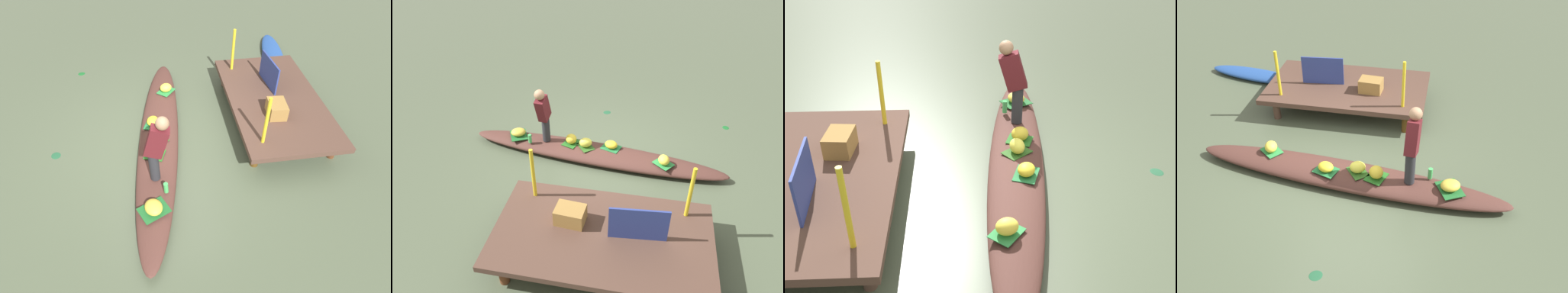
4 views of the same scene
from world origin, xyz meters
TOP-DOWN VIEW (x-y plane):
  - canal_water at (0.00, 0.00)m, footprint 40.00×40.00m
  - dock_platform at (-0.53, 2.36)m, footprint 3.20×1.80m
  - vendor_boat at (0.00, 0.00)m, footprint 5.34×1.28m
  - leaf_mat_0 at (0.18, -0.02)m, footprint 0.42×0.44m
  - banana_bunch_0 at (0.18, -0.02)m, footprint 0.29×0.25m
  - leaf_mat_1 at (-1.38, 0.25)m, footprint 0.44×0.43m
  - banana_bunch_1 at (-1.38, 0.25)m, footprint 0.27×0.30m
  - leaf_mat_2 at (0.50, -0.10)m, footprint 0.38×0.41m
  - banana_bunch_2 at (0.50, -0.10)m, footprint 0.29×0.30m
  - leaf_mat_3 at (1.66, -0.17)m, footprint 0.49×0.53m
  - banana_bunch_3 at (1.66, -0.17)m, footprint 0.38×0.35m
  - leaf_mat_4 at (-0.33, -0.08)m, footprint 0.43×0.38m
  - banana_bunch_4 at (-0.33, -0.08)m, footprint 0.32×0.29m
  - vendor_person at (1.03, -0.04)m, footprint 0.22×0.44m
  - water_bottle at (1.33, 0.04)m, footprint 0.07×0.07m
  - market_banner at (-1.03, 2.36)m, footprint 0.84×0.10m
  - railing_post_west at (-1.73, 1.76)m, footprint 0.06×0.06m
  - railing_post_east at (0.67, 1.76)m, footprint 0.06×0.06m
  - produce_crate at (-0.02, 2.21)m, footprint 0.46×0.35m
  - drifting_plant_1 at (0.01, -1.90)m, footprint 0.25×0.24m

SIDE VIEW (x-z plane):
  - canal_water at x=0.00m, z-range 0.00..0.00m
  - drifting_plant_1 at x=0.01m, z-range 0.00..0.01m
  - vendor_boat at x=0.00m, z-range 0.00..0.26m
  - leaf_mat_0 at x=0.18m, z-range 0.26..0.27m
  - leaf_mat_1 at x=-1.38m, z-range 0.26..0.27m
  - leaf_mat_2 at x=0.50m, z-range 0.26..0.27m
  - leaf_mat_3 at x=1.66m, z-range 0.26..0.27m
  - leaf_mat_4 at x=-0.33m, z-range 0.26..0.27m
  - banana_bunch_4 at x=-0.33m, z-range 0.26..0.41m
  - banana_bunch_3 at x=1.66m, z-range 0.26..0.41m
  - banana_bunch_1 at x=-1.38m, z-range 0.26..0.44m
  - water_bottle at x=1.33m, z-range 0.26..0.44m
  - banana_bunch_0 at x=0.18m, z-range 0.26..0.45m
  - banana_bunch_2 at x=0.50m, z-range 0.26..0.46m
  - dock_platform at x=-0.53m, z-range 0.17..0.64m
  - produce_crate at x=-0.02m, z-range 0.47..0.74m
  - market_banner at x=-1.03m, z-range 0.47..1.04m
  - railing_post_west at x=-1.73m, z-range 0.47..1.38m
  - railing_post_east at x=0.67m, z-range 0.47..1.38m
  - vendor_person at x=1.03m, z-range 0.34..1.58m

